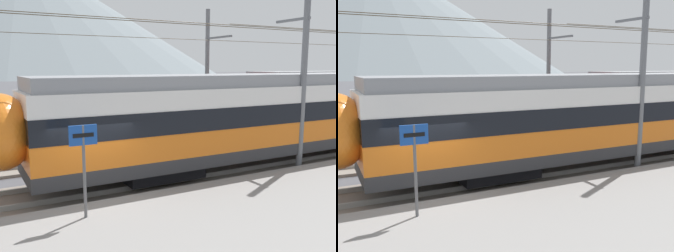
% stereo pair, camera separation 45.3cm
% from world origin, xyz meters
% --- Properties ---
extents(ground_plane, '(400.00, 400.00, 0.00)m').
position_xyz_m(ground_plane, '(0.00, 0.00, 0.00)').
color(ground_plane, '#4C4C51').
extents(platform_slab, '(120.00, 6.01, 0.38)m').
position_xyz_m(platform_slab, '(0.00, -3.69, 0.19)').
color(platform_slab, gray).
rests_on(platform_slab, ground).
extents(track_near, '(120.00, 3.00, 0.28)m').
position_xyz_m(track_near, '(0.00, 1.12, 0.07)').
color(track_near, slate).
rests_on(track_near, ground).
extents(track_far, '(120.00, 3.00, 0.28)m').
position_xyz_m(track_far, '(0.00, 5.64, 0.07)').
color(track_far, slate).
rests_on(track_far, ground).
extents(train_near_platform, '(25.11, 2.94, 4.27)m').
position_xyz_m(train_near_platform, '(9.51, 1.12, 2.22)').
color(train_near_platform, '#2D2D30').
rests_on(train_near_platform, track_near).
extents(catenary_mast_mid, '(49.42, 1.71, 7.50)m').
position_xyz_m(catenary_mast_mid, '(8.47, -0.17, 3.95)').
color(catenary_mast_mid, slate).
rests_on(catenary_mast_mid, ground).
extents(catenary_mast_far_side, '(49.42, 2.35, 7.36)m').
position_xyz_m(catenary_mast_far_side, '(9.42, 7.52, 3.89)').
color(catenary_mast_far_side, slate).
rests_on(catenary_mast_far_side, ground).
extents(platform_sign, '(0.70, 0.08, 2.37)m').
position_xyz_m(platform_sign, '(-0.65, -1.71, 2.11)').
color(platform_sign, '#59595B').
rests_on(platform_sign, platform_slab).
extents(mountain_central_peak, '(195.32, 195.32, 59.60)m').
position_xyz_m(mountain_central_peak, '(26.58, 196.41, 29.80)').
color(mountain_central_peak, slate).
rests_on(mountain_central_peak, ground).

